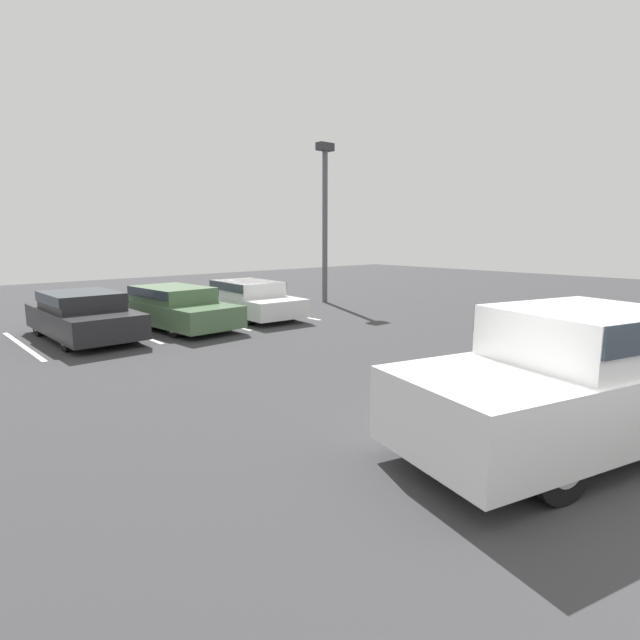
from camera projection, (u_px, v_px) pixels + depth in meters
ground_plane at (574, 479)px, 5.67m from camera, size 60.00×60.00×0.00m
stall_stripe_a at (22, 345)px, 12.50m from camera, size 0.12×4.35×0.01m
stall_stripe_b at (129, 332)px, 14.28m from camera, size 0.12×4.35×0.01m
stall_stripe_c at (213, 321)px, 16.05m from camera, size 0.12×4.35×0.01m
stall_stripe_d at (280, 312)px, 17.83m from camera, size 0.12×4.35×0.01m
pickup_truck at (597, 376)px, 6.55m from camera, size 6.11×3.37×1.83m
parked_sedan_a at (83, 314)px, 13.23m from camera, size 1.86×4.31×1.25m
parked_sedan_b at (174, 306)px, 14.91m from camera, size 2.13×4.80×1.22m
parked_sedan_c at (248, 298)px, 16.79m from camera, size 2.09×4.54×1.21m
light_post at (325, 211)px, 19.97m from camera, size 0.70×0.36×6.30m
traffic_cone at (565, 345)px, 11.50m from camera, size 0.43×0.43×0.52m
wheel_stop_curb at (205, 306)px, 19.03m from camera, size 1.96×0.20×0.14m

